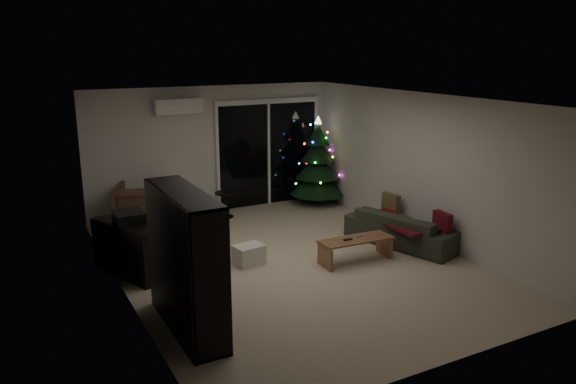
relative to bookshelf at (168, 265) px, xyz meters
name	(u,v)px	position (x,y,z in m)	size (l,w,h in m)	color
room	(274,176)	(2.71, 2.71, 0.18)	(6.50, 7.51, 2.60)	beige
bookshelf	(168,265)	(0.00, 0.00, 0.00)	(0.42, 1.67, 1.67)	black
media_cabinet	(131,249)	(0.00, 1.95, -0.44)	(0.47, 1.26, 0.78)	black
stereo	(129,217)	(0.00, 1.95, 0.04)	(0.40, 0.47, 0.17)	black
armchair	(144,207)	(0.68, 3.92, -0.41)	(0.91, 0.94, 0.85)	brown
ottoman	(208,228)	(1.50, 2.85, -0.63)	(0.45, 0.45, 0.40)	silver
cardboard_box_a	(193,266)	(0.76, 1.49, -0.69)	(0.40, 0.31, 0.29)	beige
cardboard_box_b	(249,255)	(1.66, 1.49, -0.68)	(0.43, 0.33, 0.30)	beige
side_table	(226,205)	(2.27, 3.94, -0.58)	(0.40, 0.40, 0.50)	black
floor_lamp	(145,172)	(0.93, 4.67, 0.07)	(0.29, 0.29, 1.81)	black
sofa	(403,228)	(4.30, 1.09, -0.55)	(1.92, 0.75, 0.56)	#2A2F27
sofa_throw	(398,222)	(4.20, 1.09, -0.43)	(0.60, 1.39, 0.05)	maroon
cushion_a	(391,204)	(4.55, 1.74, -0.32)	(0.11, 0.37, 0.37)	olive
cushion_b	(442,224)	(4.55, 0.44, -0.32)	(0.11, 0.37, 0.37)	maroon
coffee_table	(356,250)	(3.16, 0.83, -0.65)	(1.17, 0.41, 0.37)	#935E44
remote_a	(348,239)	(3.01, 0.83, -0.45)	(0.15, 0.04, 0.02)	black
remote_b	(359,236)	(3.26, 0.88, -0.45)	(0.14, 0.04, 0.02)	slate
christmas_tree	(318,160)	(4.36, 3.96, 0.09)	(1.15, 1.15, 1.85)	#184120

